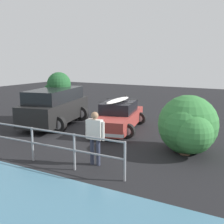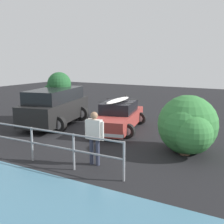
{
  "view_description": "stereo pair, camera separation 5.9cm",
  "coord_description": "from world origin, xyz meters",
  "views": [
    {
      "loc": [
        -6.97,
        11.48,
        3.36
      ],
      "look_at": [
        -0.78,
        0.42,
        0.95
      ],
      "focal_mm": 45.0,
      "sensor_mm": 36.0,
      "label": 1
    },
    {
      "loc": [
        -7.02,
        11.45,
        3.36
      ],
      "look_at": [
        -0.78,
        0.42,
        0.95
      ],
      "focal_mm": 45.0,
      "sensor_mm": 36.0,
      "label": 2
    }
  ],
  "objects": [
    {
      "name": "ground_plane",
      "position": [
        0.0,
        0.0,
        -0.01
      ],
      "size": [
        44.0,
        44.0,
        0.02
      ],
      "primitive_type": "cube",
      "color": "black",
      "rests_on": "ground"
    },
    {
      "name": "sedan_car",
      "position": [
        -0.77,
        -0.22,
        0.63
      ],
      "size": [
        2.82,
        4.65,
        1.61
      ],
      "color": "#9E3833",
      "rests_on": "ground"
    },
    {
      "name": "suv_car",
      "position": [
        2.49,
        0.54,
        0.96
      ],
      "size": [
        3.13,
        4.94,
        1.87
      ],
      "color": "black",
      "rests_on": "ground"
    },
    {
      "name": "person_bystander",
      "position": [
        -2.31,
        4.26,
        1.04
      ],
      "size": [
        0.67,
        0.23,
        1.73
      ],
      "color": "#33384C",
      "rests_on": "ground"
    },
    {
      "name": "railing_fence",
      "position": [
        0.55,
        4.99,
        0.76
      ],
      "size": [
        8.55,
        0.24,
        1.14
      ],
      "color": "gray",
      "rests_on": "ground"
    },
    {
      "name": "bush_near_left",
      "position": [
        -4.57,
        1.69,
        0.98
      ],
      "size": [
        2.17,
        2.42,
        2.17
      ],
      "color": "#4C3828",
      "rests_on": "ground"
    },
    {
      "name": "bush_near_right",
      "position": [
        3.16,
        -0.48,
        1.55
      ],
      "size": [
        1.8,
        1.62,
        2.65
      ],
      "color": "#4C3828",
      "rests_on": "ground"
    }
  ]
}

